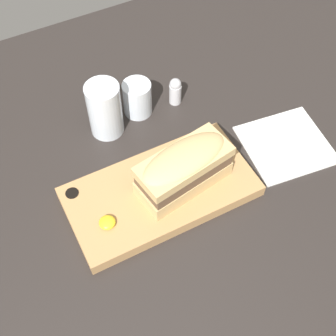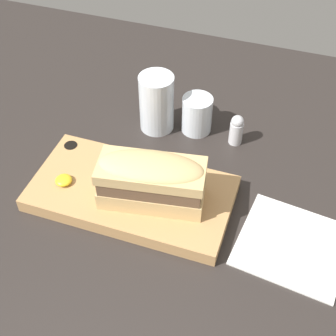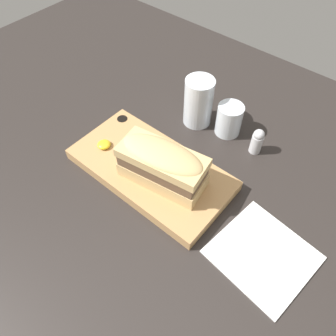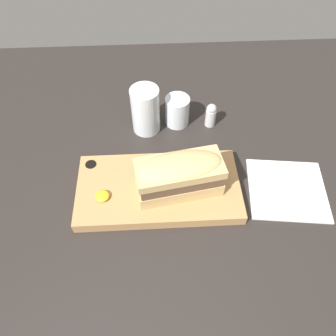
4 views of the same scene
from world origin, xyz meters
The scene contains 8 objects.
dining_table centered at (0.00, 0.00, 1.00)cm, with size 158.65×125.15×2.00cm.
serving_board centered at (5.54, 1.11, 3.39)cm, with size 36.95×18.94×2.84cm.
sandwich centered at (10.11, 0.10, 9.98)cm, with size 19.44×10.85×9.68cm.
mustard_dollop centered at (-6.74, -1.55, 5.40)cm, with size 3.13×3.13×1.25cm.
water_glass centered at (3.12, 22.04, 7.53)cm, with size 7.32×7.32×12.77cm.
wine_glass centered at (11.45, 23.86, 5.88)cm, with size 6.43×6.43×8.14cm.
napkin centered at (35.56, -0.05, 2.20)cm, with size 19.53×18.81×0.40cm.
salt_shaker centered at (20.34, 22.54, 5.51)cm, with size 2.81×2.81×6.89cm.
Camera 2 is at (30.31, -50.65, 68.96)cm, focal length 50.00 mm.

